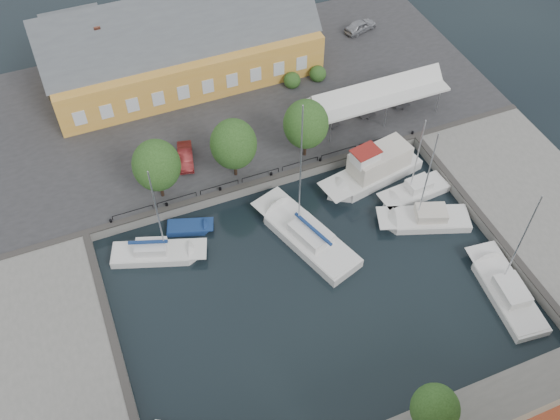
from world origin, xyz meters
The scene contains 17 objects.
ground centered at (0.00, 0.00, 0.00)m, with size 140.00×140.00×0.00m, color black.
north_quay centered at (0.00, 23.00, 0.50)m, with size 56.00×26.00×1.00m, color #2D2D30.
west_quay centered at (-22.00, -2.00, 0.50)m, with size 12.00×24.00×1.00m, color slate.
east_quay centered at (22.00, -2.00, 0.50)m, with size 12.00×24.00×1.00m, color slate.
quay_edge_fittings centered at (0.02, 4.75, 1.06)m, with size 56.00×24.72×0.40m.
warehouse centered at (-2.60, 28.36, 4.43)m, with size 28.56×14.00×9.55m.
tent_canopy centered at (14.00, 14.50, 3.68)m, with size 14.00×4.00×2.83m.
quay_trees centered at (-2.00, 12.00, 4.88)m, with size 18.20×4.20×6.30m.
car_silver centered at (19.41, 28.63, 1.70)m, with size 1.64×4.09×1.39m, color #ACADB4.
car_red centered at (-5.78, 15.43, 1.64)m, with size 1.36×3.89×1.28m, color maroon.
center_sailboat centered at (1.36, 3.12, 0.36)m, with size 6.58×11.45×14.94m.
trawler centered at (10.21, 7.63, 1.02)m, with size 10.63×4.83×5.00m.
east_boat_a centered at (12.76, 4.27, 0.26)m, with size 6.98×2.79×9.88m.
east_boat_b centered at (11.95, 0.99, 0.26)m, with size 8.57×5.31×11.25m.
east_boat_c centered at (14.01, -8.16, 0.26)m, with size 3.83×9.41×11.61m.
west_boat_a centered at (-11.17, 6.37, 0.27)m, with size 8.33×4.82×10.85m.
launch_nw centered at (-7.75, 8.18, 0.09)m, with size 4.38×2.83×0.88m.
Camera 1 is at (-13.45, -26.97, 42.81)m, focal length 40.00 mm.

